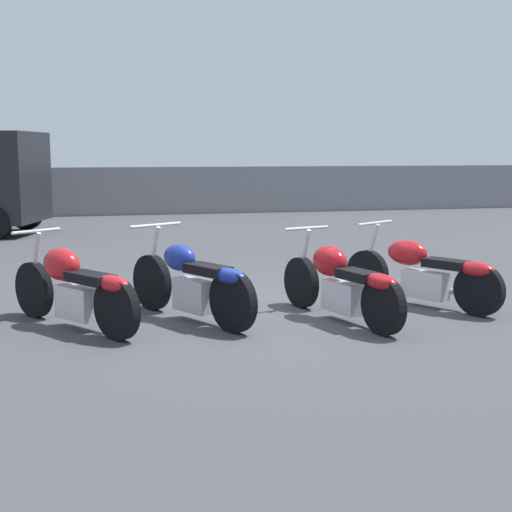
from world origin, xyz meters
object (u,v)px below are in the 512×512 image
motorcycle_slot_3 (424,273)px  motorcycle_slot_2 (341,283)px  motorcycle_slot_1 (193,282)px  motorcycle_slot_0 (74,287)px  traffic_cone_far (152,282)px

motorcycle_slot_3 → motorcycle_slot_2: bearing=170.2°
motorcycle_slot_1 → motorcycle_slot_2: (1.56, -0.35, -0.01)m
motorcycle_slot_0 → motorcycle_slot_3: size_ratio=0.94×
motorcycle_slot_0 → motorcycle_slot_1: motorcycle_slot_1 is taller
motorcycle_slot_1 → motorcycle_slot_2: motorcycle_slot_1 is taller
motorcycle_slot_1 → motorcycle_slot_3: (2.75, 0.12, -0.02)m
motorcycle_slot_2 → traffic_cone_far: 2.38m
motorcycle_slot_0 → traffic_cone_far: size_ratio=3.44×
motorcycle_slot_1 → traffic_cone_far: bearing=78.6°
motorcycle_slot_0 → traffic_cone_far: bearing=15.9°
motorcycle_slot_1 → motorcycle_slot_2: bearing=-42.3°
motorcycle_slot_0 → traffic_cone_far: 1.43m
motorcycle_slot_0 → motorcycle_slot_1: (1.23, 0.05, -0.01)m
motorcycle_slot_1 → motorcycle_slot_3: motorcycle_slot_1 is taller
motorcycle_slot_0 → traffic_cone_far: (0.88, 1.11, -0.18)m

